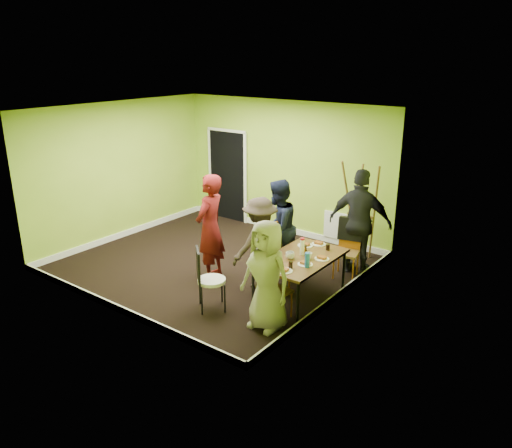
% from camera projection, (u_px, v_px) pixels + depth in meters
% --- Properties ---
extents(ground, '(5.00, 5.00, 0.00)m').
position_uv_depth(ground, '(214.00, 263.00, 9.21)').
color(ground, black).
rests_on(ground, ground).
extents(room_walls, '(5.04, 4.54, 2.82)m').
position_uv_depth(room_walls, '(213.00, 212.00, 8.94)').
color(room_walls, '#8AB22D').
rests_on(room_walls, ground).
extents(dining_table, '(0.90, 1.50, 0.75)m').
position_uv_depth(dining_table, '(301.00, 260.00, 7.59)').
color(dining_table, black).
rests_on(dining_table, ground).
extents(chair_left_far, '(0.50, 0.49, 1.00)m').
position_uv_depth(chair_left_far, '(281.00, 247.00, 8.45)').
color(chair_left_far, '#C36A12').
rests_on(chair_left_far, ground).
extents(chair_left_near, '(0.44, 0.44, 0.97)m').
position_uv_depth(chair_left_near, '(271.00, 258.00, 8.05)').
color(chair_left_near, '#C36A12').
rests_on(chair_left_near, ground).
extents(chair_back_end, '(0.50, 0.56, 1.01)m').
position_uv_depth(chair_back_end, '(350.00, 235.00, 8.59)').
color(chair_back_end, '#C36A12').
rests_on(chair_back_end, ground).
extents(chair_front_end, '(0.42, 0.42, 0.91)m').
position_uv_depth(chair_front_end, '(273.00, 287.00, 7.13)').
color(chair_front_end, '#C36A12').
rests_on(chair_front_end, ground).
extents(chair_bentwood, '(0.53, 0.53, 0.97)m').
position_uv_depth(chair_bentwood, '(207.00, 276.00, 7.42)').
color(chair_bentwood, black).
rests_on(chair_bentwood, ground).
extents(easel, '(0.75, 0.70, 1.87)m').
position_uv_depth(easel, '(360.00, 213.00, 9.05)').
color(easel, brown).
rests_on(easel, ground).
extents(plate_near_left, '(0.25, 0.25, 0.01)m').
position_uv_depth(plate_near_left, '(305.00, 245.00, 8.01)').
color(plate_near_left, white).
rests_on(plate_near_left, dining_table).
extents(plate_near_right, '(0.25, 0.25, 0.01)m').
position_uv_depth(plate_near_right, '(273.00, 263.00, 7.35)').
color(plate_near_right, white).
rests_on(plate_near_right, dining_table).
extents(plate_far_back, '(0.23, 0.23, 0.01)m').
position_uv_depth(plate_far_back, '(319.00, 244.00, 8.07)').
color(plate_far_back, white).
rests_on(plate_far_back, dining_table).
extents(plate_far_front, '(0.25, 0.25, 0.01)m').
position_uv_depth(plate_far_front, '(284.00, 271.00, 7.08)').
color(plate_far_front, white).
rests_on(plate_far_front, dining_table).
extents(plate_wall_back, '(0.23, 0.23, 0.01)m').
position_uv_depth(plate_wall_back, '(322.00, 259.00, 7.49)').
color(plate_wall_back, white).
rests_on(plate_wall_back, dining_table).
extents(plate_wall_front, '(0.22, 0.22, 0.01)m').
position_uv_depth(plate_wall_front, '(305.00, 264.00, 7.29)').
color(plate_wall_front, white).
rests_on(plate_wall_front, dining_table).
extents(thermos, '(0.07, 0.07, 0.24)m').
position_uv_depth(thermos, '(302.00, 247.00, 7.62)').
color(thermos, white).
rests_on(thermos, dining_table).
extents(blue_bottle, '(0.07, 0.07, 0.22)m').
position_uv_depth(blue_bottle, '(307.00, 260.00, 7.17)').
color(blue_bottle, blue).
rests_on(blue_bottle, dining_table).
extents(orange_bottle, '(0.04, 0.04, 0.08)m').
position_uv_depth(orange_bottle, '(304.00, 250.00, 7.74)').
color(orange_bottle, '#C36A12').
rests_on(orange_bottle, dining_table).
extents(glass_mid, '(0.07, 0.07, 0.09)m').
position_uv_depth(glass_mid, '(305.00, 248.00, 7.80)').
color(glass_mid, black).
rests_on(glass_mid, dining_table).
extents(glass_back, '(0.06, 0.06, 0.10)m').
position_uv_depth(glass_back, '(328.00, 247.00, 7.83)').
color(glass_back, black).
rests_on(glass_back, dining_table).
extents(glass_front, '(0.06, 0.06, 0.10)m').
position_uv_depth(glass_front, '(291.00, 265.00, 7.16)').
color(glass_front, black).
rests_on(glass_front, dining_table).
extents(cup_a, '(0.13, 0.13, 0.11)m').
position_uv_depth(cup_a, '(290.00, 255.00, 7.50)').
color(cup_a, white).
rests_on(cup_a, dining_table).
extents(cup_b, '(0.11, 0.11, 0.10)m').
position_uv_depth(cup_b, '(309.00, 256.00, 7.49)').
color(cup_b, white).
rests_on(cup_b, dining_table).
extents(person_standing, '(0.56, 0.74, 1.83)m').
position_uv_depth(person_standing, '(210.00, 228.00, 8.34)').
color(person_standing, '#5C0F10').
rests_on(person_standing, ground).
extents(person_left_far, '(0.68, 0.85, 1.68)m').
position_uv_depth(person_left_far, '(278.00, 228.00, 8.57)').
color(person_left_far, black).
rests_on(person_left_far, ground).
extents(person_left_near, '(0.84, 1.12, 1.53)m').
position_uv_depth(person_left_near, '(260.00, 243.00, 8.08)').
color(person_left_near, '#2E241E').
rests_on(person_left_near, ground).
extents(person_back_end, '(1.15, 0.63, 1.86)m').
position_uv_depth(person_back_end, '(360.00, 222.00, 8.56)').
color(person_back_end, black).
rests_on(person_back_end, ground).
extents(person_front_end, '(0.80, 0.54, 1.59)m').
position_uv_depth(person_front_end, '(267.00, 276.00, 6.84)').
color(person_front_end, gray).
rests_on(person_front_end, ground).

